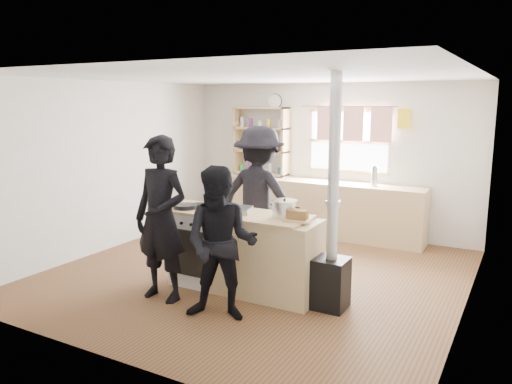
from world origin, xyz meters
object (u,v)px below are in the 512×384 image
Objects in this scene: stockpot_counter at (285,209)px; flue_heater at (332,251)px; skillet_greens at (185,206)px; stockpot_stove at (219,201)px; roast_tray at (237,209)px; person_near_right at (221,244)px; bread_board at (297,216)px; person_far at (259,196)px; person_near_left at (161,219)px; cooking_island at (244,252)px; thermos at (374,176)px.

stockpot_counter is 0.70m from flue_heater.
stockpot_stove is at bearing 36.95° from skillet_greens.
stockpot_stove is at bearing 158.20° from roast_tray.
person_near_right is at bearing -69.66° from roast_tray.
bread_board is 0.91m from person_near_right.
person_far reaches higher than person_near_right.
person_near_left is at bearing 77.15° from person_far.
person_near_left is 0.98× the size of person_far.
stockpot_stove is 0.14× the size of person_near_right.
stockpot_counter is 0.15× the size of person_far.
bread_board reaches higher than roast_tray.
stockpot_stove is 0.83m from person_near_left.
cooking_island is 1.09m from person_far.
person_near_left reaches higher than bread_board.
person_near_left is at bearing 154.06° from person_near_right.
roast_tray is 0.79m from bread_board.
thermos reaches higher than stockpot_stove.
bread_board is 0.51m from flue_heater.
cooking_island is 0.75m from stockpot_counter.
thermos is 0.16× the size of person_far.
stockpot_counter is at bearing 31.69° from person_near_left.
person_near_right is at bearing -76.02° from cooking_island.
thermos is 2.90m from roast_tray.
skillet_greens is 1.28× the size of bread_board.
roast_tray is 0.87m from person_near_left.
person_near_right is (-0.50, -0.74, -0.19)m from bread_board.
thermos is 2.92m from cooking_island.
roast_tray is 0.96m from person_far.
flue_heater is 1.89m from person_near_left.
skillet_greens is 0.24× the size of person_near_right.
bread_board is 0.12× the size of flue_heater.
bread_board is at bearing 24.76° from person_near_left.
thermos is 0.99× the size of bread_board.
stockpot_counter is (0.92, -0.07, 0.02)m from stockpot_stove.
skillet_greens is at bearing -143.05° from stockpot_stove.
roast_tray is at bearing 177.65° from bread_board.
flue_heater reaches higher than skillet_greens.
skillet_greens is at bearing -171.16° from cooking_island.
flue_heater is (0.38, 0.04, -0.34)m from bread_board.
skillet_greens is at bearing -117.19° from thermos.
person_near_left is (-1.17, -0.71, -0.10)m from stockpot_counter.
person_near_right is (0.62, -0.91, -0.22)m from stockpot_stove.
skillet_greens reaches higher than cooking_island.
person_near_right reaches higher than bread_board.
person_near_right is (0.95, -0.66, -0.17)m from skillet_greens.
roast_tray is 0.25× the size of person_near_right.
person_far is at bearing 102.64° from roast_tray.
skillet_greens is (-1.48, -2.89, -0.09)m from thermos.
person_near_left is (-0.68, -0.66, 0.46)m from cooking_island.
person_near_left reaches higher than skillet_greens.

